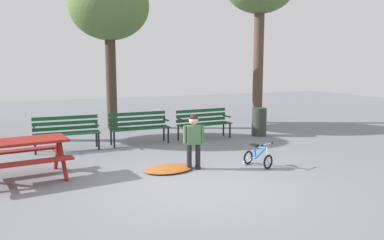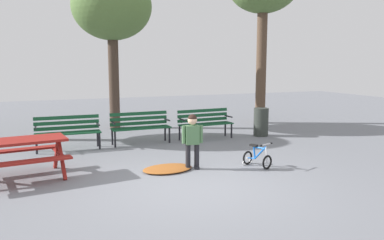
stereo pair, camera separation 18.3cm
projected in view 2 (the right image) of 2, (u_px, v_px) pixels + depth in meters
The scene contains 10 objects.
ground at pixel (193, 185), 7.05m from camera, with size 36.00×36.00×0.00m, color slate.
picnic_table at pixel (15, 149), 7.31m from camera, with size 1.96×1.57×0.79m.
park_bench_far_left at pixel (68, 130), 9.88m from camera, with size 1.60×0.47×0.85m.
park_bench_left at pixel (140, 125), 10.63m from camera, with size 1.61×0.48×0.85m.
park_bench_right at pixel (205, 121), 11.28m from camera, with size 1.62×0.55×0.85m.
child_standing at pixel (192, 137), 8.02m from camera, with size 0.43×0.21×1.15m.
kids_bicycle at pixel (257, 158), 8.27m from camera, with size 0.52×0.63×0.54m.
leaf_pile at pixel (168, 169), 8.03m from camera, with size 1.06×0.74×0.07m, color #9E5623.
trash_bin at pixel (261, 122), 11.74m from camera, with size 0.44×0.44×0.84m, color #2D332D.
tree_left at pixel (112, 8), 12.72m from camera, with size 2.60×2.60×5.11m.
Camera 2 is at (-2.57, -6.29, 2.20)m, focal length 36.58 mm.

